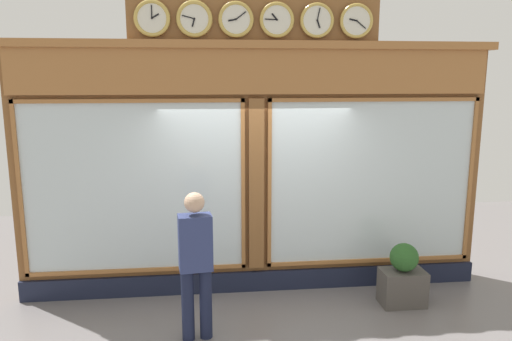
# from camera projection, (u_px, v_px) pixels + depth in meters

# --- Properties ---
(shop_facade) EXTENTS (6.35, 0.42, 3.91)m
(shop_facade) POSITION_uv_depth(u_px,v_px,m) (255.00, 166.00, 6.57)
(shop_facade) COLOR brown
(shop_facade) RESTS_ON ground_plane
(pedestrian) EXTENTS (0.38, 0.26, 1.69)m
(pedestrian) POSITION_uv_depth(u_px,v_px,m) (196.00, 260.00, 5.34)
(pedestrian) COLOR #191E38
(pedestrian) RESTS_ON ground_plane
(planter_box) EXTENTS (0.56, 0.36, 0.46)m
(planter_box) POSITION_uv_depth(u_px,v_px,m) (402.00, 287.00, 6.30)
(planter_box) COLOR #4C4742
(planter_box) RESTS_ON ground_plane
(planter_shrub) EXTENTS (0.36, 0.36, 0.36)m
(planter_shrub) POSITION_uv_depth(u_px,v_px,m) (404.00, 257.00, 6.22)
(planter_shrub) COLOR #285623
(planter_shrub) RESTS_ON planter_box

